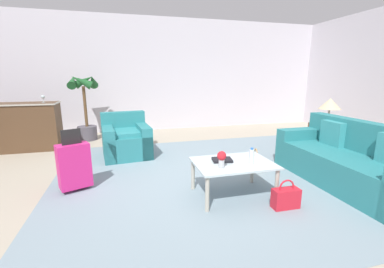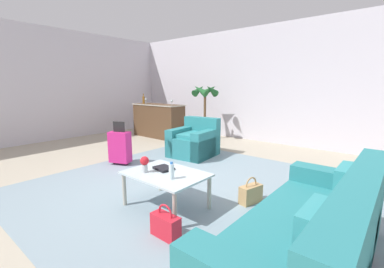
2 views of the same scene
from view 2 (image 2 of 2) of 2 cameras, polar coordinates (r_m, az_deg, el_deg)
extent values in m
plane|color=#A89E89|center=(4.01, -4.57, -11.75)|extent=(12.00, 12.00, 0.00)
cube|color=silver|center=(7.18, 18.98, 10.26)|extent=(10.24, 0.12, 3.10)
cube|color=silver|center=(8.11, -31.55, 9.26)|extent=(0.12, 8.00, 3.10)
cube|color=gray|center=(3.79, 4.29, -13.04)|extent=(5.20, 4.40, 0.01)
cube|color=teal|center=(2.46, 23.56, -22.14)|extent=(0.88, 2.19, 0.45)
cube|color=teal|center=(2.30, 32.33, -19.00)|extent=(0.22, 2.19, 0.89)
cube|color=teal|center=(3.27, 28.71, -12.39)|extent=(0.88, 0.24, 0.63)
cube|color=teal|center=(1.81, 25.27, -20.00)|extent=(0.12, 0.40, 0.40)
cube|color=teal|center=(2.69, 30.81, -10.26)|extent=(0.13, 0.40, 0.40)
cube|color=teal|center=(5.65, 0.28, -2.72)|extent=(0.95, 1.00, 0.44)
cube|color=teal|center=(5.90, 2.21, -0.24)|extent=(0.87, 0.29, 0.82)
cube|color=teal|center=(5.46, 3.15, -2.34)|extent=(0.30, 0.93, 0.60)
cube|color=teal|center=(5.81, -2.42, -1.53)|extent=(0.30, 0.93, 0.60)
cube|color=teal|center=(5.55, -0.01, -0.21)|extent=(0.68, 0.72, 0.08)
cube|color=silver|center=(3.25, -5.84, -8.80)|extent=(1.00, 0.72, 0.02)
cylinder|color=#ADA899|center=(3.84, -7.14, -9.37)|extent=(0.05, 0.05, 0.43)
cylinder|color=#ADA899|center=(3.28, 3.86, -12.87)|extent=(0.05, 0.05, 0.43)
cylinder|color=#ADA899|center=(3.48, -14.81, -11.82)|extent=(0.05, 0.05, 0.43)
cylinder|color=#ADA899|center=(2.85, -3.86, -16.68)|extent=(0.05, 0.05, 0.43)
cylinder|color=silver|center=(3.02, -4.57, -8.28)|extent=(0.06, 0.06, 0.18)
cylinder|color=#2D6BBC|center=(2.99, -4.60, -6.43)|extent=(0.04, 0.04, 0.02)
cube|color=black|center=(3.38, -6.30, -7.58)|extent=(0.28, 0.23, 0.03)
cylinder|color=#B2B7BC|center=(3.30, -10.44, -7.53)|extent=(0.07, 0.07, 0.10)
sphere|color=red|center=(3.27, -10.50, -5.86)|extent=(0.11, 0.11, 0.11)
cube|color=#513823|center=(7.81, -7.48, 2.96)|extent=(1.67, 0.58, 0.99)
cube|color=#ADA899|center=(7.76, -7.56, 6.47)|extent=(1.71, 0.62, 0.03)
cylinder|color=silver|center=(8.22, -10.18, 6.75)|extent=(0.07, 0.07, 0.01)
cylinder|color=silver|center=(8.22, -10.19, 7.05)|extent=(0.01, 0.01, 0.08)
sphere|color=silver|center=(8.21, -10.20, 7.54)|extent=(0.08, 0.08, 0.08)
cylinder|color=silver|center=(7.34, -4.49, 6.44)|extent=(0.07, 0.07, 0.01)
cylinder|color=silver|center=(7.34, -4.49, 6.77)|extent=(0.01, 0.01, 0.08)
sphere|color=silver|center=(7.33, -4.50, 7.32)|extent=(0.08, 0.08, 0.08)
cylinder|color=brown|center=(8.07, -10.70, 7.42)|extent=(0.07, 0.07, 0.22)
cylinder|color=brown|center=(8.06, -10.73, 8.49)|extent=(0.03, 0.03, 0.08)
cube|color=#D12375|center=(5.21, -15.72, -2.80)|extent=(0.45, 0.36, 0.60)
cube|color=black|center=(5.13, -15.94, 1.55)|extent=(0.23, 0.12, 0.20)
cylinder|color=black|center=(5.36, -16.81, -6.06)|extent=(0.04, 0.05, 0.05)
cylinder|color=black|center=(5.22, -14.24, -6.40)|extent=(0.04, 0.05, 0.05)
cube|color=tan|center=(3.55, 12.91, -12.92)|extent=(0.21, 0.34, 0.24)
torus|color=tan|center=(3.50, 13.00, -10.81)|extent=(0.07, 0.19, 0.20)
cube|color=red|center=(2.78, -5.90, -19.71)|extent=(0.32, 0.15, 0.24)
torus|color=red|center=(2.71, -5.96, -17.15)|extent=(0.20, 0.02, 0.20)
cylinder|color=#514C56|center=(7.43, 2.83, 0.09)|extent=(0.44, 0.44, 0.34)
cylinder|color=brown|center=(7.34, 2.87, 5.07)|extent=(0.07, 0.07, 0.96)
cone|color=#1E5628|center=(7.18, 4.34, 9.72)|extent=(0.20, 0.49, 0.38)
cone|color=#1E5628|center=(7.49, 3.95, 9.76)|extent=(0.49, 0.20, 0.38)
cone|color=#1E5628|center=(7.45, 1.55, 9.78)|extent=(0.20, 0.49, 0.38)
cone|color=#1E5628|center=(7.14, 1.83, 9.74)|extent=(0.49, 0.20, 0.38)
camera|label=1|loc=(3.60, -62.28, 5.11)|focal=24.00mm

